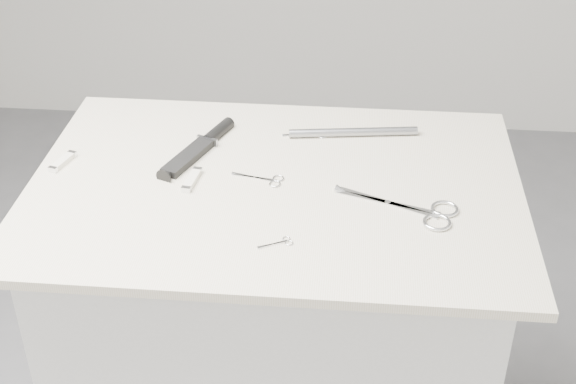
# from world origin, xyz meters

# --- Properties ---
(plinth) EXTENTS (0.90, 0.60, 0.90)m
(plinth) POSITION_xyz_m (0.00, 0.00, 0.45)
(plinth) COLOR silver
(plinth) RESTS_ON ground
(display_board) EXTENTS (1.00, 0.70, 0.02)m
(display_board) POSITION_xyz_m (0.00, 0.00, 0.91)
(display_board) COLOR beige
(display_board) RESTS_ON plinth
(large_shears) EXTENTS (0.24, 0.14, 0.01)m
(large_shears) POSITION_xyz_m (0.29, -0.08, 0.92)
(large_shears) COLOR silver
(large_shears) RESTS_ON display_board
(embroidery_scissors_a) EXTENTS (0.11, 0.05, 0.00)m
(embroidery_scissors_a) POSITION_xyz_m (-0.02, 0.01, 0.92)
(embroidery_scissors_a) COLOR silver
(embroidery_scissors_a) RESTS_ON display_board
(embroidery_scissors_b) EXTENTS (0.10, 0.05, 0.00)m
(embroidery_scissors_b) POSITION_xyz_m (0.06, 0.21, 0.92)
(embroidery_scissors_b) COLOR silver
(embroidery_scissors_b) RESTS_ON display_board
(tiny_scissors) EXTENTS (0.06, 0.04, 0.00)m
(tiny_scissors) POSITION_xyz_m (0.03, -0.20, 0.92)
(tiny_scissors) COLOR silver
(tiny_scissors) RESTS_ON display_board
(sheathed_knife) EXTENTS (0.13, 0.25, 0.03)m
(sheathed_knife) POSITION_xyz_m (-0.17, 0.13, 0.93)
(sheathed_knife) COLOR black
(sheathed_knife) RESTS_ON display_board
(pocket_knife_a) EXTENTS (0.04, 0.08, 0.01)m
(pocket_knife_a) POSITION_xyz_m (-0.45, 0.04, 0.92)
(pocket_knife_a) COLOR silver
(pocket_knife_a) RESTS_ON display_board
(pocket_knife_b) EXTENTS (0.03, 0.09, 0.01)m
(pocket_knife_b) POSITION_xyz_m (-0.17, -0.01, 0.93)
(pocket_knife_b) COLOR silver
(pocket_knife_b) RESTS_ON display_board
(metal_rail) EXTENTS (0.29, 0.06, 0.02)m
(metal_rail) POSITION_xyz_m (0.15, 0.21, 0.93)
(metal_rail) COLOR gray
(metal_rail) RESTS_ON display_board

